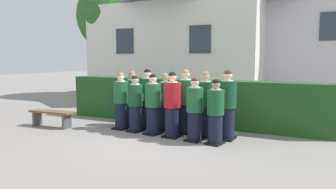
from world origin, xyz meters
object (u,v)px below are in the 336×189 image
at_px(student_front_row_0, 121,102).
at_px(student_rear_row_4, 205,105).
at_px(student_front_row_4, 195,111).
at_px(student_rear_row_2, 165,103).
at_px(student_rear_row_1, 148,100).
at_px(student_front_row_5, 215,114).
at_px(student_in_red_blazer, 172,106).
at_px(student_rear_row_5, 227,106).
at_px(wooden_bench, 51,115).
at_px(student_rear_row_3, 186,103).
at_px(student_rear_row_0, 133,100).
at_px(student_front_row_1, 135,105).
at_px(student_front_row_2, 153,106).

bearing_deg(student_front_row_0, student_rear_row_4, 5.84).
relative_size(student_front_row_4, student_rear_row_2, 0.98).
bearing_deg(student_rear_row_1, student_front_row_5, -20.49).
xyz_separation_m(student_in_red_blazer, student_rear_row_5, (1.31, 0.39, 0.03)).
bearing_deg(student_rear_row_4, student_front_row_4, -95.71).
bearing_deg(wooden_bench, student_front_row_0, 19.41).
relative_size(student_in_red_blazer, student_rear_row_1, 0.98).
height_order(student_rear_row_2, student_rear_row_3, student_rear_row_3).
bearing_deg(student_in_red_blazer, student_rear_row_0, 155.54).
relative_size(student_front_row_0, student_rear_row_2, 1.01).
bearing_deg(student_rear_row_5, student_rear_row_2, 172.06).
bearing_deg(wooden_bench, student_in_red_blazer, 7.36).
bearing_deg(student_rear_row_1, student_rear_row_0, 173.08).
distance_m(student_rear_row_3, student_rear_row_5, 1.19).
distance_m(student_front_row_0, student_front_row_1, 0.55).
distance_m(student_front_row_1, student_rear_row_5, 2.50).
distance_m(student_front_row_2, student_rear_row_1, 0.83).
height_order(student_front_row_0, student_rear_row_4, student_rear_row_4).
bearing_deg(student_rear_row_4, student_rear_row_3, 170.90).
distance_m(student_front_row_0, student_rear_row_3, 1.87).
distance_m(student_rear_row_2, student_rear_row_4, 1.25).
relative_size(student_front_row_0, student_rear_row_3, 0.94).
distance_m(student_front_row_0, student_front_row_4, 2.38).
height_order(student_rear_row_0, student_rear_row_5, student_rear_row_5).
relative_size(student_front_row_2, student_rear_row_1, 0.94).
xyz_separation_m(student_front_row_2, student_rear_row_1, (-0.53, 0.64, 0.05)).
distance_m(student_front_row_4, student_front_row_5, 0.54).
bearing_deg(student_rear_row_3, student_front_row_0, -169.51).
height_order(student_front_row_2, student_rear_row_2, student_front_row_2).
xyz_separation_m(student_front_row_1, student_in_red_blazer, (1.17, -0.11, 0.06)).
bearing_deg(student_rear_row_2, student_rear_row_0, 174.30).
bearing_deg(student_front_row_5, student_front_row_1, 173.11).
relative_size(student_in_red_blazer, student_rear_row_2, 1.05).
bearing_deg(wooden_bench, student_rear_row_4, 12.11).
relative_size(student_front_row_5, student_rear_row_5, 0.89).
bearing_deg(student_rear_row_0, student_front_row_5, -18.01).
xyz_separation_m(student_front_row_0, student_rear_row_0, (0.04, 0.54, 0.01)).
xyz_separation_m(student_front_row_4, student_rear_row_2, (-1.17, 0.76, 0.02)).
height_order(student_rear_row_1, student_rear_row_3, student_rear_row_3).
bearing_deg(student_rear_row_0, student_front_row_0, -94.80).
distance_m(student_front_row_1, student_front_row_2, 0.59).
relative_size(student_rear_row_0, wooden_bench, 1.15).
distance_m(student_in_red_blazer, student_rear_row_0, 1.82).
bearing_deg(student_front_row_4, student_front_row_5, -6.02).
xyz_separation_m(student_rear_row_3, wooden_bench, (-3.81, -1.03, -0.47)).
bearing_deg(student_front_row_5, student_rear_row_2, 154.60).
xyz_separation_m(student_front_row_5, student_rear_row_3, (-1.06, 0.73, 0.09)).
distance_m(student_front_row_4, student_rear_row_4, 0.59).
relative_size(student_front_row_4, student_rear_row_1, 0.92).
bearing_deg(student_front_row_1, student_front_row_0, 168.74).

